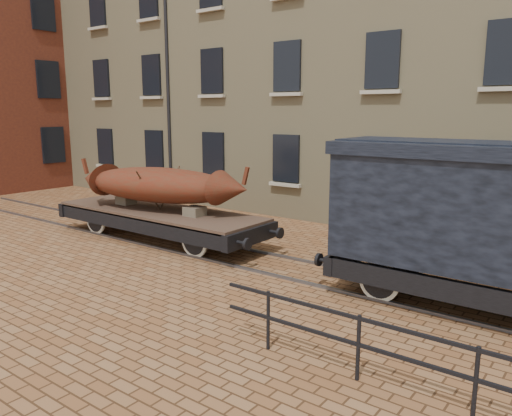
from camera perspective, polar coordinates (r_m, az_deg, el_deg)
The scene contains 6 objects.
ground at distance 13.06m, azimuth 0.41°, elevation -6.19°, with size 90.00×90.00×0.00m, color brown.
warehouse_cream at distance 20.73m, azimuth 25.65°, elevation 18.67°, with size 40.00×10.19×14.00m.
rail_track at distance 13.05m, azimuth 0.41°, elevation -6.07°, with size 30.00×1.52×0.06m.
flatcar_wagon at distance 15.38m, azimuth -11.05°, elevation -0.87°, with size 8.00×2.17×1.21m.
iron_boat at distance 15.15m, azimuth -10.99°, elevation 2.63°, with size 5.92×2.65×1.45m.
goods_van at distance 10.39m, azimuth 24.72°, elevation 0.06°, with size 6.38×2.32×3.30m.
Camera 1 is at (7.44, -10.02, 3.85)m, focal length 35.00 mm.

